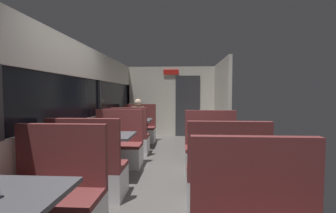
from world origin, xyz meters
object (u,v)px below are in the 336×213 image
dining_table_mid_window (106,141)px  bench_rear_aisle_facing_end (226,182)px  bench_mid_window_facing_entry (118,149)px  bench_far_window_facing_entry (139,131)px  coffee_cup_secondary (127,117)px  bench_mid_window_facing_end (89,174)px  seated_passenger (138,124)px  dining_table_far_window (134,123)px  dining_table_rear_aisle (217,145)px  bench_near_window_facing_entry (54,204)px  bench_rear_aisle_facing_entry (211,153)px  bench_far_window_facing_end (128,140)px

dining_table_mid_window → bench_rear_aisle_facing_end: 2.03m
bench_mid_window_facing_entry → bench_rear_aisle_facing_end: 2.40m
bench_far_window_facing_entry → coffee_cup_secondary: bench_far_window_facing_entry is taller
bench_mid_window_facing_end → bench_rear_aisle_facing_end: (1.79, -0.20, 0.00)m
seated_passenger → bench_mid_window_facing_end: bearing=-90.0°
bench_mid_window_facing_end → bench_far_window_facing_entry: same height
dining_table_far_window → dining_table_rear_aisle: size_ratio=1.00×
bench_far_window_facing_entry → bench_near_window_facing_entry: bearing=-90.0°
dining_table_rear_aisle → bench_rear_aisle_facing_end: bench_rear_aisle_facing_end is taller
bench_rear_aisle_facing_end → bench_rear_aisle_facing_entry: same height
dining_table_far_window → bench_far_window_facing_entry: size_ratio=0.82×
bench_far_window_facing_end → seated_passenger: size_ratio=0.87×
bench_far_window_facing_entry → bench_rear_aisle_facing_end: bearing=-65.1°
bench_rear_aisle_facing_entry → seated_passenger: seated_passenger is taller
bench_rear_aisle_facing_end → seated_passenger: size_ratio=0.87×
bench_near_window_facing_entry → bench_mid_window_facing_end: same height
bench_near_window_facing_entry → coffee_cup_secondary: bench_near_window_facing_entry is taller
dining_table_mid_window → dining_table_far_window: (0.00, 2.27, 0.00)m
dining_table_mid_window → bench_far_window_facing_end: size_ratio=0.82×
bench_mid_window_facing_entry → dining_table_rear_aisle: bearing=-26.7°
bench_mid_window_facing_end → dining_table_mid_window: bearing=90.0°
bench_rear_aisle_facing_end → coffee_cup_secondary: bench_rear_aisle_facing_end is taller
bench_near_window_facing_entry → bench_far_window_facing_entry: size_ratio=1.00×
dining_table_mid_window → bench_mid_window_facing_end: bench_mid_window_facing_end is taller
dining_table_far_window → bench_mid_window_facing_entry: bearing=-90.0°
bench_far_window_facing_entry → seated_passenger: seated_passenger is taller
bench_near_window_facing_entry → bench_mid_window_facing_entry: 2.27m
bench_far_window_facing_entry → coffee_cup_secondary: size_ratio=12.22×
bench_far_window_facing_end → dining_table_rear_aisle: bearing=-44.6°
bench_rear_aisle_facing_entry → bench_far_window_facing_end: bearing=149.2°
bench_far_window_facing_end → bench_rear_aisle_facing_entry: size_ratio=1.00×
bench_mid_window_facing_end → coffee_cup_secondary: bearing=93.7°
bench_mid_window_facing_end → bench_far_window_facing_end: 2.27m
bench_near_window_facing_entry → coffee_cup_secondary: bearing=92.9°
dining_table_mid_window → bench_mid_window_facing_entry: 0.77m
bench_mid_window_facing_end → bench_mid_window_facing_entry: 1.40m
bench_far_window_facing_end → dining_table_rear_aisle: 2.53m
bench_mid_window_facing_end → seated_passenger: 3.60m
dining_table_far_window → bench_mid_window_facing_end: bearing=-90.0°
bench_rear_aisle_facing_end → bench_rear_aisle_facing_entry: (0.00, 1.40, 0.00)m
bench_mid_window_facing_entry → bench_far_window_facing_entry: bearing=90.0°
dining_table_mid_window → dining_table_rear_aisle: same height
bench_mid_window_facing_end → dining_table_far_window: 2.98m
bench_near_window_facing_entry → coffee_cup_secondary: size_ratio=12.22×
bench_rear_aisle_facing_entry → seated_passenger: size_ratio=0.87×
bench_mid_window_facing_end → dining_table_rear_aisle: size_ratio=1.22×
bench_near_window_facing_entry → bench_rear_aisle_facing_entry: 2.73m
dining_table_far_window → bench_far_window_facing_entry: bench_far_window_facing_entry is taller
dining_table_rear_aisle → bench_mid_window_facing_end: bearing=-164.4°
bench_rear_aisle_facing_entry → coffee_cup_secondary: size_ratio=12.22×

